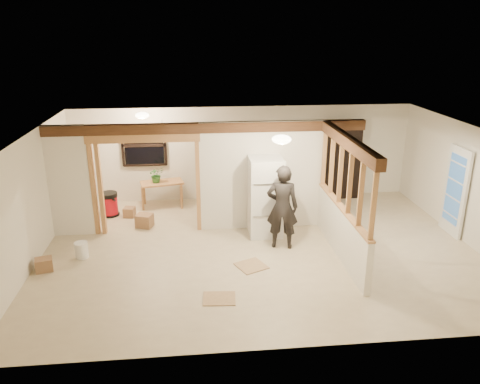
{
  "coord_description": "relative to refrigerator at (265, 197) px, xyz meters",
  "views": [
    {
      "loc": [
        -1.32,
        -8.83,
        4.42
      ],
      "look_at": [
        -0.38,
        0.4,
        1.16
      ],
      "focal_mm": 35.0,
      "sensor_mm": 36.0,
      "label": 1
    }
  ],
  "objects": [
    {
      "name": "wall_left",
      "position": [
        -4.73,
        -0.78,
        0.36
      ],
      "size": [
        0.01,
        6.5,
        2.5
      ],
      "primitive_type": "cube",
      "color": "silver",
      "rests_on": "floor"
    },
    {
      "name": "partition_left_stub",
      "position": [
        -4.28,
        0.42,
        0.36
      ],
      "size": [
        0.9,
        0.12,
        2.5
      ],
      "primitive_type": "cube",
      "color": "silver",
      "rests_on": "floor"
    },
    {
      "name": "ceiling_dome_util",
      "position": [
        -2.73,
        1.52,
        1.59
      ],
      "size": [
        0.32,
        0.32,
        0.14
      ],
      "primitive_type": "ellipsoid",
      "color": "#FFEABF",
      "rests_on": "ceiling"
    },
    {
      "name": "floor_panel_near",
      "position": [
        -0.5,
        -1.51,
        -0.88
      ],
      "size": [
        0.7,
        0.7,
        0.02
      ],
      "primitive_type": "cube",
      "rotation": [
        0.0,
        0.0,
        0.43
      ],
      "color": "tan",
      "rests_on": "floor"
    },
    {
      "name": "box_util_b",
      "position": [
        -3.18,
        1.34,
        -0.77
      ],
      "size": [
        0.3,
        0.3,
        0.24
      ],
      "primitive_type": "cube",
      "rotation": [
        0.0,
        0.0,
        -0.19
      ],
      "color": "#936947",
      "rests_on": "floor"
    },
    {
      "name": "pony_wall",
      "position": [
        1.37,
        -1.18,
        -0.39
      ],
      "size": [
        0.12,
        3.2,
        1.0
      ],
      "primitive_type": "cube",
      "color": "silver",
      "rests_on": "floor"
    },
    {
      "name": "shop_vac",
      "position": [
        -3.67,
        1.48,
        -0.58
      ],
      "size": [
        0.54,
        0.54,
        0.61
      ],
      "primitive_type": "cylinder",
      "rotation": [
        0.0,
        0.0,
        -0.17
      ],
      "color": "#B50B18",
      "rests_on": "floor"
    },
    {
      "name": "ceiling_dome_main",
      "position": [
        0.07,
        -1.28,
        1.59
      ],
      "size": [
        0.36,
        0.36,
        0.16
      ],
      "primitive_type": "ellipsoid",
      "color": "#FFEABF",
      "rests_on": "ceiling"
    },
    {
      "name": "refrigerator",
      "position": [
        0.0,
        0.0,
        0.0
      ],
      "size": [
        0.73,
        0.71,
        1.78
      ],
      "primitive_type": "cube",
      "color": "white",
      "rests_on": "floor"
    },
    {
      "name": "header_beam_right",
      "position": [
        1.37,
        -1.18,
        1.49
      ],
      "size": [
        0.18,
        3.3,
        0.22
      ],
      "primitive_type": "cube",
      "color": "#4E2F1A",
      "rests_on": "ceiling"
    },
    {
      "name": "window_back",
      "position": [
        -2.83,
        2.39,
        0.66
      ],
      "size": [
        1.12,
        0.1,
        1.1
      ],
      "primitive_type": "cube",
      "color": "black",
      "rests_on": "wall_back"
    },
    {
      "name": "header_beam_back",
      "position": [
        -1.23,
        0.42,
        1.49
      ],
      "size": [
        7.0,
        0.18,
        0.22
      ],
      "primitive_type": "cube",
      "color": "#4E2F1A",
      "rests_on": "ceiling"
    },
    {
      "name": "box_util_a",
      "position": [
        -2.75,
        0.67,
        -0.73
      ],
      "size": [
        0.44,
        0.41,
        0.31
      ],
      "primitive_type": "cube",
      "rotation": [
        0.0,
        0.0,
        -0.32
      ],
      "color": "#936947",
      "rests_on": "floor"
    },
    {
      "name": "ceiling",
      "position": [
        -0.23,
        -0.78,
        1.61
      ],
      "size": [
        9.0,
        6.5,
        0.01
      ],
      "primitive_type": "cube",
      "color": "white"
    },
    {
      "name": "woman",
      "position": [
        0.25,
        -0.7,
        0.02
      ],
      "size": [
        0.74,
        0.57,
        1.81
      ],
      "primitive_type": "imported",
      "rotation": [
        0.0,
        0.0,
        2.92
      ],
      "color": "black",
      "rests_on": "floor"
    },
    {
      "name": "bucket",
      "position": [
        -3.88,
        -0.79,
        -0.72
      ],
      "size": [
        0.29,
        0.29,
        0.34
      ],
      "primitive_type": "cylinder",
      "rotation": [
        0.0,
        0.0,
        0.12
      ],
      "color": "silver",
      "rests_on": "floor"
    },
    {
      "name": "work_table",
      "position": [
        -2.39,
        1.99,
        -0.55
      ],
      "size": [
        1.16,
        0.74,
        0.67
      ],
      "primitive_type": "cube",
      "rotation": [
        0.0,
        0.0,
        0.21
      ],
      "color": "#B6824D",
      "rests_on": "floor"
    },
    {
      "name": "bookshelf",
      "position": [
        2.39,
        2.23,
        0.13
      ],
      "size": [
        1.02,
        0.34,
        2.03
      ],
      "primitive_type": "cube",
      "color": "black",
      "rests_on": "floor"
    },
    {
      "name": "partition_center",
      "position": [
        -0.03,
        0.42,
        0.36
      ],
      "size": [
        2.8,
        0.12,
        2.5
      ],
      "primitive_type": "cube",
      "color": "silver",
      "rests_on": "floor"
    },
    {
      "name": "wall_right",
      "position": [
        4.27,
        -0.78,
        0.36
      ],
      "size": [
        0.01,
        6.5,
        2.5
      ],
      "primitive_type": "cube",
      "color": "silver",
      "rests_on": "floor"
    },
    {
      "name": "box_front",
      "position": [
        -4.49,
        -1.27,
        -0.76
      ],
      "size": [
        0.37,
        0.33,
        0.25
      ],
      "primitive_type": "cube",
      "rotation": [
        0.0,
        0.0,
        0.28
      ],
      "color": "#936947",
      "rests_on": "floor"
    },
    {
      "name": "hanging_bulb",
      "position": [
        -2.23,
        0.82,
        1.29
      ],
      "size": [
        0.07,
        0.07,
        0.07
      ],
      "primitive_type": "ellipsoid",
      "color": "#FFD88C",
      "rests_on": "ceiling"
    },
    {
      "name": "floor_panel_far",
      "position": [
        -1.19,
        -2.62,
        -0.88
      ],
      "size": [
        0.59,
        0.48,
        0.02
      ],
      "primitive_type": "cube",
      "rotation": [
        0.0,
        0.0,
        -0.07
      ],
      "color": "tan",
      "rests_on": "floor"
    },
    {
      "name": "stud_partition",
      "position": [
        1.37,
        -1.18,
        0.77
      ],
      "size": [
        0.14,
        3.2,
        1.32
      ],
      "primitive_type": "cube",
      "color": "#B6824D",
      "rests_on": "pony_wall"
    },
    {
      "name": "floor",
      "position": [
        -0.23,
        -0.78,
        -0.89
      ],
      "size": [
        9.0,
        6.5,
        0.01
      ],
      "primitive_type": "cube",
      "color": "beige",
      "rests_on": "ground"
    },
    {
      "name": "doorway_frame",
      "position": [
        -2.63,
        0.42,
        0.21
      ],
      "size": [
        2.46,
        0.14,
        2.2
      ],
      "primitive_type": "cube",
      "color": "#B6824D",
      "rests_on": "floor"
    },
    {
      "name": "french_door",
      "position": [
        4.19,
        -0.38,
        0.11
      ],
      "size": [
        0.12,
        0.86,
        2.0
      ],
      "primitive_type": "cube",
      "color": "white",
      "rests_on": "floor"
    },
    {
      "name": "potted_plant",
      "position": [
        -2.52,
        1.96,
        -0.01
      ],
      "size": [
        0.46,
        0.43,
        0.41
      ],
      "primitive_type": "imported",
      "rotation": [
        0.0,
        0.0,
        0.35
      ],
      "color": "#28622A",
      "rests_on": "work_table"
    },
    {
      "name": "wall_back",
      "position": [
        -0.23,
        2.47,
        0.36
      ],
      "size": [
        9.0,
        0.01,
        2.5
      ],
      "primitive_type": "cube",
      "color": "silver",
      "rests_on": "floor"
    },
    {
      "name": "wall_front",
      "position": [
        -0.23,
        -4.03,
        0.36
      ],
      "size": [
        9.0,
        0.01,
        2.5
      ],
      "primitive_type": "cube",
      "color": "silver",
      "rests_on": "floor"
    }
  ]
}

